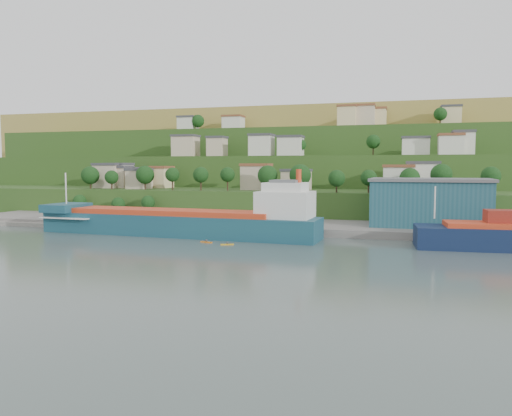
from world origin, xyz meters
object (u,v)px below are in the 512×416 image
(cargo_ship_near, at_px, (185,224))
(kayak_orange, at_px, (206,242))
(warehouse, at_px, (429,202))
(caravan, at_px, (62,216))

(cargo_ship_near, height_order, kayak_orange, cargo_ship_near)
(cargo_ship_near, bearing_deg, kayak_orange, -42.63)
(cargo_ship_near, bearing_deg, warehouse, 22.72)
(caravan, bearing_deg, warehouse, -15.68)
(warehouse, height_order, caravan, warehouse)
(cargo_ship_near, distance_m, kayak_orange, 14.28)
(cargo_ship_near, bearing_deg, caravan, 169.10)
(cargo_ship_near, height_order, caravan, cargo_ship_near)
(caravan, distance_m, kayak_orange, 60.17)
(warehouse, relative_size, kayak_orange, 10.13)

